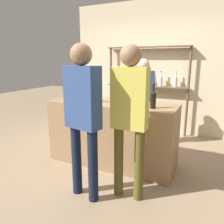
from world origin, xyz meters
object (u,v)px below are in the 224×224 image
(counter_bottle_0, at_px, (90,93))
(customer_right, at_px, (130,110))
(counter_bottle_1, at_px, (127,94))
(cork_jar, at_px, (77,93))
(server_behind_counter, at_px, (143,95))
(customer_center, at_px, (83,110))
(counter_bottle_2, at_px, (153,99))
(ice_bucket, at_px, (119,97))

(counter_bottle_0, bearing_deg, customer_right, -34.90)
(counter_bottle_1, distance_m, cork_jar, 0.88)
(cork_jar, bearing_deg, counter_bottle_0, -27.93)
(server_behind_counter, bearing_deg, counter_bottle_1, -17.40)
(counter_bottle_1, bearing_deg, customer_right, -66.92)
(customer_center, bearing_deg, server_behind_counter, 8.76)
(customer_center, bearing_deg, cork_jar, 48.96)
(counter_bottle_2, relative_size, server_behind_counter, 0.21)
(counter_bottle_0, bearing_deg, server_behind_counter, 64.80)
(counter_bottle_1, relative_size, ice_bucket, 1.32)
(ice_bucket, bearing_deg, counter_bottle_1, 82.81)
(ice_bucket, relative_size, cork_jar, 1.43)
(counter_bottle_0, height_order, ice_bucket, counter_bottle_0)
(counter_bottle_0, relative_size, server_behind_counter, 0.23)
(counter_bottle_1, xyz_separation_m, server_behind_counter, (-0.02, 0.81, -0.13))
(counter_bottle_1, relative_size, customer_right, 0.19)
(counter_bottle_0, relative_size, counter_bottle_2, 1.11)
(ice_bucket, distance_m, server_behind_counter, 1.05)
(counter_bottle_0, distance_m, counter_bottle_2, 0.95)
(counter_bottle_1, distance_m, ice_bucket, 0.24)
(counter_bottle_1, bearing_deg, cork_jar, -178.79)
(counter_bottle_2, distance_m, customer_center, 0.98)
(customer_right, bearing_deg, customer_center, 113.83)
(customer_right, bearing_deg, cork_jar, 55.61)
(counter_bottle_0, relative_size, customer_center, 0.21)
(counter_bottle_0, xyz_separation_m, customer_center, (0.40, -0.81, -0.06))
(counter_bottle_1, distance_m, customer_center, 1.04)
(ice_bucket, bearing_deg, cork_jar, 165.51)
(customer_right, bearing_deg, counter_bottle_0, 53.57)
(counter_bottle_0, xyz_separation_m, counter_bottle_1, (0.50, 0.22, -0.02))
(cork_jar, xyz_separation_m, server_behind_counter, (0.86, 0.82, -0.10))
(counter_bottle_1, xyz_separation_m, ice_bucket, (-0.03, -0.24, -0.00))
(counter_bottle_2, bearing_deg, customer_right, -99.59)
(counter_bottle_2, xyz_separation_m, server_behind_counter, (-0.47, 1.03, -0.14))
(ice_bucket, xyz_separation_m, customer_center, (-0.08, -0.79, -0.04))
(counter_bottle_2, bearing_deg, counter_bottle_0, 179.56)
(counter_bottle_0, relative_size, cork_jar, 2.17)
(counter_bottle_2, relative_size, cork_jar, 1.96)
(counter_bottle_2, relative_size, customer_right, 0.19)
(customer_right, bearing_deg, ice_bucket, 31.74)
(server_behind_counter, relative_size, customer_right, 0.92)
(counter_bottle_1, distance_m, counter_bottle_2, 0.50)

